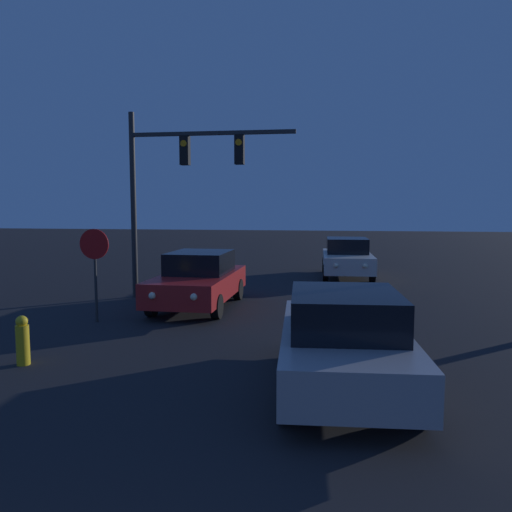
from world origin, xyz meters
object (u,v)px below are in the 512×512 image
at_px(car_near, 344,339).
at_px(stop_sign, 95,257).
at_px(traffic_signal_mast, 175,174).
at_px(car_mid, 199,280).
at_px(car_far, 347,257).
at_px(fire_hydrant, 23,341).

xyz_separation_m(car_near, stop_sign, (-6.13, 3.79, 0.86)).
bearing_deg(traffic_signal_mast, car_near, -54.87).
xyz_separation_m(car_near, car_mid, (-4.04, 6.04, 0.00)).
height_order(car_mid, traffic_signal_mast, traffic_signal_mast).
distance_m(car_mid, car_far, 8.37).
xyz_separation_m(car_far, fire_hydrant, (-6.30, -12.79, -0.35)).
xyz_separation_m(stop_sign, fire_hydrant, (0.27, -3.48, -1.21)).
height_order(traffic_signal_mast, fire_hydrant, traffic_signal_mast).
bearing_deg(car_near, stop_sign, 144.77).
xyz_separation_m(car_mid, stop_sign, (-2.09, -2.24, 0.86)).
bearing_deg(traffic_signal_mast, car_far, 46.33).
relative_size(car_near, car_far, 1.01).
bearing_deg(car_far, fire_hydrant, 62.22).
xyz_separation_m(car_mid, car_far, (4.48, 7.07, 0.00)).
relative_size(traffic_signal_mast, fire_hydrant, 6.33).
distance_m(car_mid, traffic_signal_mast, 3.56).
xyz_separation_m(car_far, stop_sign, (-6.57, -9.31, 0.86)).
bearing_deg(car_mid, car_near, 124.76).
distance_m(traffic_signal_mast, fire_hydrant, 7.83).
relative_size(car_near, fire_hydrant, 5.01).
distance_m(car_near, car_far, 13.11).
bearing_deg(car_mid, car_far, -121.38).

